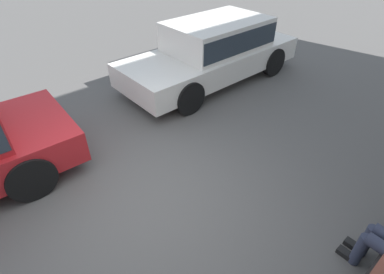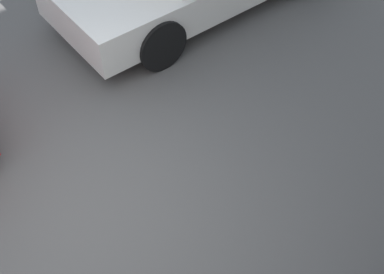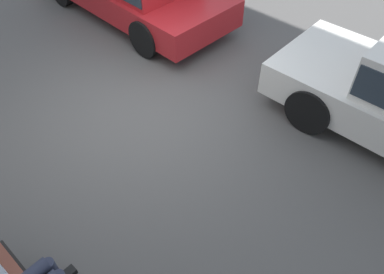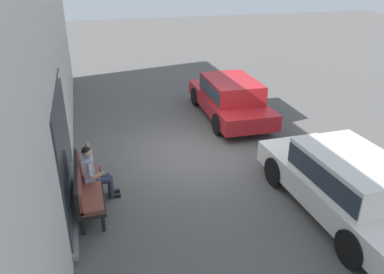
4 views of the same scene
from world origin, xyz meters
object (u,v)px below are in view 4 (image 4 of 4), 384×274
at_px(bench, 85,186).
at_px(parked_car_near, 347,182).
at_px(parked_car_mid, 230,96).
at_px(person_on_phone, 94,172).

xyz_separation_m(bench, parked_car_near, (-1.75, -5.17, 0.23)).
bearing_deg(parked_car_mid, bench, 130.08).
distance_m(bench, parked_car_mid, 6.45).
xyz_separation_m(person_on_phone, parked_car_mid, (3.83, -4.71, 0.08)).
xyz_separation_m(parked_car_near, parked_car_mid, (5.89, 0.24, -0.02)).
bearing_deg(person_on_phone, parked_car_near, -112.59).
height_order(parked_car_near, parked_car_mid, parked_car_near).
distance_m(person_on_phone, parked_car_mid, 6.07).
bearing_deg(parked_car_mid, person_on_phone, 129.16).
relative_size(bench, parked_car_near, 0.44).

